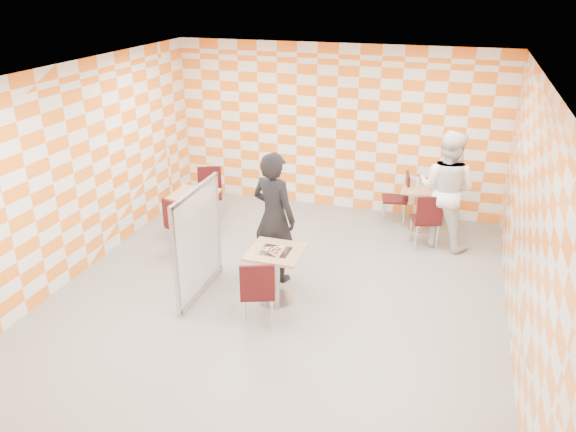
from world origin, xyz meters
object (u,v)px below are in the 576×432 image
object	(u,v)px
chair_main_front	(257,289)
man_dark	(274,217)
sport_bottle	(418,181)
man_white	(446,190)
chair_empty_near	(179,222)
second_table	(422,201)
chair_empty_far	(210,189)
chair_second_front	(427,217)
soda_bottle	(431,181)
empty_table	(195,207)
main_table	(276,267)
partition	(198,241)
chair_second_side	(400,194)

from	to	relation	value
chair_main_front	man_dark	xyz separation A→B (m)	(-0.21, 1.27, 0.40)
chair_main_front	sport_bottle	distance (m)	4.04
man_white	chair_empty_near	bearing A→B (deg)	41.45
chair_empty_near	man_dark	size ratio (longest dim) A/B	0.49
second_table	chair_empty_near	size ratio (longest dim) A/B	0.81
chair_empty_far	chair_second_front	bearing A→B (deg)	-2.24
chair_empty_far	soda_bottle	xyz separation A→B (m)	(3.79, 0.71, 0.31)
sport_bottle	soda_bottle	xyz separation A→B (m)	(0.22, 0.02, 0.01)
soda_bottle	empty_table	bearing A→B (deg)	-158.19
main_table	chair_main_front	size ratio (longest dim) A/B	0.81
partition	chair_empty_near	bearing A→B (deg)	129.63
second_table	man_dark	distance (m)	3.07
chair_second_front	man_white	xyz separation A→B (m)	(0.24, 0.21, 0.41)
main_table	partition	bearing A→B (deg)	-173.24
man_dark	chair_second_front	bearing A→B (deg)	-122.89
main_table	empty_table	world-z (taller)	same
partition	man_dark	xyz separation A→B (m)	(0.83, 0.73, 0.16)
soda_bottle	chair_empty_near	bearing A→B (deg)	-148.78
chair_second_side	soda_bottle	bearing A→B (deg)	-2.05
chair_second_side	chair_empty_near	size ratio (longest dim) A/B	1.00
second_table	empty_table	distance (m)	3.87
man_dark	sport_bottle	world-z (taller)	man_dark
main_table	chair_empty_far	size ratio (longest dim) A/B	0.81
second_table	chair_main_front	xyz separation A→B (m)	(-1.68, -3.64, 0.04)
second_table	man_dark	bearing A→B (deg)	-128.45
empty_table	chair_main_front	bearing A→B (deg)	-49.33
chair_second_front	soda_bottle	xyz separation A→B (m)	(-0.02, 0.86, 0.31)
chair_empty_far	man_dark	distance (m)	2.54
second_table	man_white	world-z (taller)	man_white
chair_empty_near	man_dark	world-z (taller)	man_dark
main_table	man_dark	world-z (taller)	man_dark
second_table	chair_empty_near	distance (m)	4.12
partition	man_white	bearing A→B (deg)	39.56
man_white	soda_bottle	world-z (taller)	man_white
man_dark	man_white	bearing A→B (deg)	-122.53
man_white	empty_table	bearing A→B (deg)	31.60
chair_main_front	chair_second_front	xyz separation A→B (m)	(1.82, 2.87, 0.00)
partition	man_dark	size ratio (longest dim) A/B	0.82
empty_table	chair_second_side	xyz separation A→B (m)	(3.22, 1.51, 0.04)
chair_empty_far	main_table	bearing A→B (deg)	-49.45
chair_empty_far	sport_bottle	size ratio (longest dim) A/B	4.62
main_table	chair_second_side	bearing A→B (deg)	67.64
chair_main_front	soda_bottle	distance (m)	4.15
chair_second_front	chair_second_side	distance (m)	1.02
man_dark	man_white	distance (m)	2.90
second_table	man_white	bearing A→B (deg)	-56.19
main_table	chair_second_side	distance (m)	3.34
second_table	partition	bearing A→B (deg)	-131.11
soda_bottle	second_table	bearing A→B (deg)	-141.92
sport_bottle	second_table	bearing A→B (deg)	-31.45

